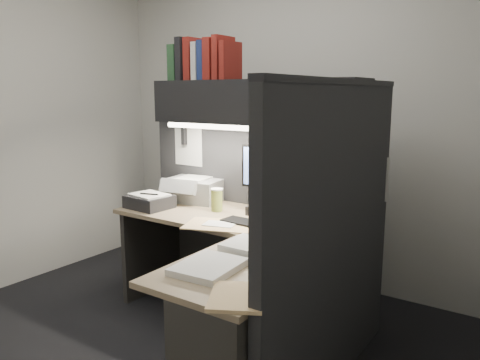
{
  "coord_description": "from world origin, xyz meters",
  "views": [
    {
      "loc": [
        1.88,
        -1.98,
        1.56
      ],
      "look_at": [
        0.17,
        0.51,
        1.0
      ],
      "focal_mm": 35.0,
      "sensor_mm": 36.0,
      "label": 1
    }
  ],
  "objects_px": {
    "monitor": "(272,188)",
    "notebook_stack": "(149,202)",
    "overhead_shelf": "(254,102)",
    "printer": "(196,189)",
    "desk": "(226,296)",
    "keyboard": "(251,224)",
    "coffee_cup": "(217,200)",
    "telephone": "(310,218)"
  },
  "relations": [
    {
      "from": "monitor",
      "to": "notebook_stack",
      "type": "height_order",
      "value": "monitor"
    },
    {
      "from": "overhead_shelf",
      "to": "printer",
      "type": "height_order",
      "value": "overhead_shelf"
    },
    {
      "from": "desk",
      "to": "keyboard",
      "type": "height_order",
      "value": "keyboard"
    },
    {
      "from": "desk",
      "to": "printer",
      "type": "bearing_deg",
      "value": 137.47
    },
    {
      "from": "printer",
      "to": "coffee_cup",
      "type": "bearing_deg",
      "value": -38.34
    },
    {
      "from": "keyboard",
      "to": "notebook_stack",
      "type": "xyz_separation_m",
      "value": [
        -0.88,
        -0.03,
        0.04
      ]
    },
    {
      "from": "desk",
      "to": "keyboard",
      "type": "bearing_deg",
      "value": 104.57
    },
    {
      "from": "desk",
      "to": "telephone",
      "type": "distance_m",
      "value": 0.76
    },
    {
      "from": "printer",
      "to": "desk",
      "type": "bearing_deg",
      "value": -52.63
    },
    {
      "from": "telephone",
      "to": "notebook_stack",
      "type": "distance_m",
      "value": 1.2
    },
    {
      "from": "desk",
      "to": "keyboard",
      "type": "distance_m",
      "value": 0.54
    },
    {
      "from": "desk",
      "to": "printer",
      "type": "xyz_separation_m",
      "value": [
        -0.87,
        0.8,
        0.37
      ]
    },
    {
      "from": "overhead_shelf",
      "to": "coffee_cup",
      "type": "distance_m",
      "value": 0.74
    },
    {
      "from": "telephone",
      "to": "coffee_cup",
      "type": "xyz_separation_m",
      "value": [
        -0.71,
        -0.04,
        0.03
      ]
    },
    {
      "from": "printer",
      "to": "keyboard",
      "type": "bearing_deg",
      "value": -35.67
    },
    {
      "from": "overhead_shelf",
      "to": "coffee_cup",
      "type": "relative_size",
      "value": 10.1
    },
    {
      "from": "telephone",
      "to": "coffee_cup",
      "type": "height_order",
      "value": "coffee_cup"
    },
    {
      "from": "keyboard",
      "to": "telephone",
      "type": "distance_m",
      "value": 0.38
    },
    {
      "from": "keyboard",
      "to": "notebook_stack",
      "type": "bearing_deg",
      "value": -174.61
    },
    {
      "from": "notebook_stack",
      "to": "monitor",
      "type": "bearing_deg",
      "value": 21.24
    },
    {
      "from": "monitor",
      "to": "keyboard",
      "type": "relative_size",
      "value": 1.16
    },
    {
      "from": "desk",
      "to": "monitor",
      "type": "distance_m",
      "value": 0.89
    },
    {
      "from": "desk",
      "to": "telephone",
      "type": "xyz_separation_m",
      "value": [
        0.19,
        0.65,
        0.33
      ]
    },
    {
      "from": "monitor",
      "to": "printer",
      "type": "distance_m",
      "value": 0.74
    },
    {
      "from": "overhead_shelf",
      "to": "telephone",
      "type": "distance_m",
      "value": 0.88
    },
    {
      "from": "monitor",
      "to": "notebook_stack",
      "type": "xyz_separation_m",
      "value": [
        -0.85,
        -0.33,
        -0.15
      ]
    },
    {
      "from": "coffee_cup",
      "to": "desk",
      "type": "bearing_deg",
      "value": -49.51
    },
    {
      "from": "desk",
      "to": "printer",
      "type": "relative_size",
      "value": 3.95
    },
    {
      "from": "notebook_stack",
      "to": "keyboard",
      "type": "bearing_deg",
      "value": 1.89
    },
    {
      "from": "monitor",
      "to": "keyboard",
      "type": "height_order",
      "value": "monitor"
    },
    {
      "from": "printer",
      "to": "overhead_shelf",
      "type": "bearing_deg",
      "value": -14.91
    },
    {
      "from": "coffee_cup",
      "to": "printer",
      "type": "distance_m",
      "value": 0.4
    },
    {
      "from": "telephone",
      "to": "desk",
      "type": "bearing_deg",
      "value": -96.82
    },
    {
      "from": "desk",
      "to": "monitor",
      "type": "relative_size",
      "value": 3.53
    },
    {
      "from": "keyboard",
      "to": "coffee_cup",
      "type": "xyz_separation_m",
      "value": [
        -0.41,
        0.18,
        0.07
      ]
    },
    {
      "from": "keyboard",
      "to": "telephone",
      "type": "bearing_deg",
      "value": 39.0
    },
    {
      "from": "desk",
      "to": "printer",
      "type": "distance_m",
      "value": 1.24
    },
    {
      "from": "keyboard",
      "to": "notebook_stack",
      "type": "distance_m",
      "value": 0.88
    },
    {
      "from": "desk",
      "to": "overhead_shelf",
      "type": "relative_size",
      "value": 1.1
    },
    {
      "from": "desk",
      "to": "notebook_stack",
      "type": "distance_m",
      "value": 1.12
    },
    {
      "from": "overhead_shelf",
      "to": "monitor",
      "type": "height_order",
      "value": "overhead_shelf"
    },
    {
      "from": "overhead_shelf",
      "to": "printer",
      "type": "relative_size",
      "value": 3.6
    }
  ]
}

